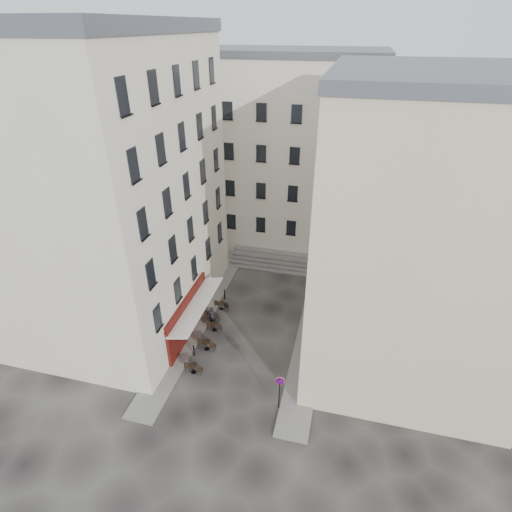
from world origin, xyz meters
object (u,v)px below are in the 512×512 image
(bistro_table_a, at_px, (193,368))
(no_parking_sign, at_px, (280,387))
(bistro_table_b, at_px, (207,344))
(pedestrian, at_px, (212,315))

(bistro_table_a, bearing_deg, no_parking_sign, -13.02)
(no_parking_sign, xyz_separation_m, bistro_table_b, (-6.03, 3.73, -1.35))
(pedestrian, bearing_deg, bistro_table_a, 59.48)
(no_parking_sign, relative_size, pedestrian, 1.61)
(no_parking_sign, relative_size, bistro_table_b, 1.92)
(bistro_table_a, relative_size, pedestrian, 0.78)
(bistro_table_a, height_order, bistro_table_b, bistro_table_b)
(bistro_table_a, xyz_separation_m, pedestrian, (-0.50, 5.15, 0.35))
(no_parking_sign, bearing_deg, bistro_table_a, 158.71)
(no_parking_sign, bearing_deg, pedestrian, 127.00)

